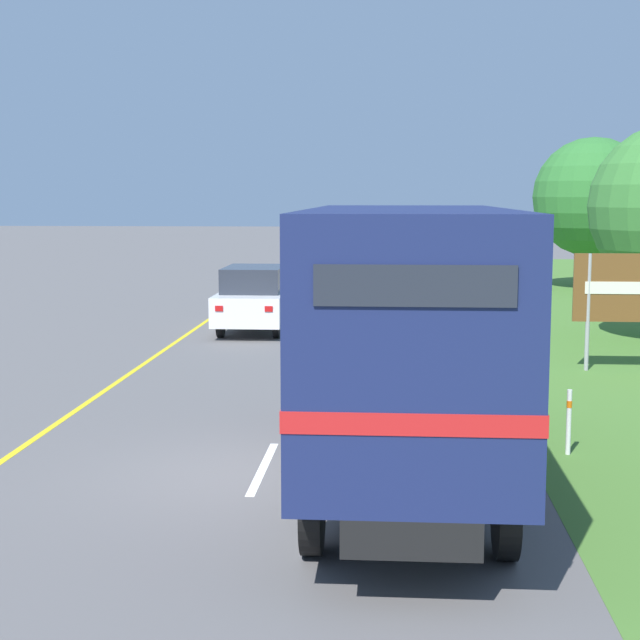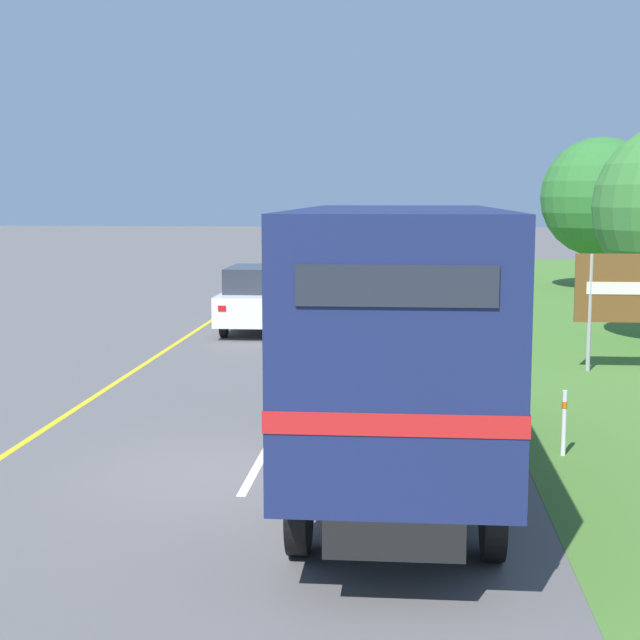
# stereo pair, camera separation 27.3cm
# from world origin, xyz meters

# --- Properties ---
(ground_plane) EXTENTS (200.00, 200.00, 0.00)m
(ground_plane) POSITION_xyz_m (0.00, 0.00, 0.00)
(ground_plane) COLOR #5B5959
(edge_line_yellow) EXTENTS (0.12, 62.00, 0.01)m
(edge_line_yellow) POSITION_xyz_m (-3.70, 13.39, 0.00)
(edge_line_yellow) COLOR yellow
(edge_line_yellow) RESTS_ON ground
(centre_dash_near) EXTENTS (0.12, 2.60, 0.01)m
(centre_dash_near) POSITION_xyz_m (0.00, 0.30, 0.00)
(centre_dash_near) COLOR white
(centre_dash_near) RESTS_ON ground
(centre_dash_mid_a) EXTENTS (0.12, 2.60, 0.01)m
(centre_dash_mid_a) POSITION_xyz_m (0.00, 6.90, 0.00)
(centre_dash_mid_a) COLOR white
(centre_dash_mid_a) RESTS_ON ground
(centre_dash_mid_b) EXTENTS (0.12, 2.60, 0.01)m
(centre_dash_mid_b) POSITION_xyz_m (0.00, 13.50, 0.00)
(centre_dash_mid_b) COLOR white
(centre_dash_mid_b) RESTS_ON ground
(centre_dash_far) EXTENTS (0.12, 2.60, 0.01)m
(centre_dash_far) POSITION_xyz_m (0.00, 20.10, 0.00)
(centre_dash_far) COLOR white
(centre_dash_far) RESTS_ON ground
(centre_dash_farthest) EXTENTS (0.12, 2.60, 0.01)m
(centre_dash_farthest) POSITION_xyz_m (0.00, 26.70, 0.00)
(centre_dash_farthest) COLOR white
(centre_dash_farthest) RESTS_ON ground
(horse_trailer_truck) EXTENTS (2.32, 8.64, 3.55)m
(horse_trailer_truck) POSITION_xyz_m (1.93, -0.29, 1.99)
(horse_trailer_truck) COLOR black
(horse_trailer_truck) RESTS_ON ground
(lead_car_white) EXTENTS (1.80, 4.27, 1.77)m
(lead_car_white) POSITION_xyz_m (-1.97, 13.70, 0.91)
(lead_car_white) COLOR black
(lead_car_white) RESTS_ON ground
(highway_sign) EXTENTS (2.17, 0.09, 2.83)m
(highway_sign) POSITION_xyz_m (6.67, 8.21, 1.73)
(highway_sign) COLOR #9E9EA3
(highway_sign) RESTS_ON ground
(roadside_tree_far) EXTENTS (4.65, 4.65, 5.93)m
(roadside_tree_far) POSITION_xyz_m (9.56, 26.68, 3.60)
(roadside_tree_far) COLOR brown
(roadside_tree_far) RESTS_ON ground
(delineator_post) EXTENTS (0.08, 0.08, 0.95)m
(delineator_post) POSITION_xyz_m (4.28, 1.31, 0.51)
(delineator_post) COLOR white
(delineator_post) RESTS_ON ground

